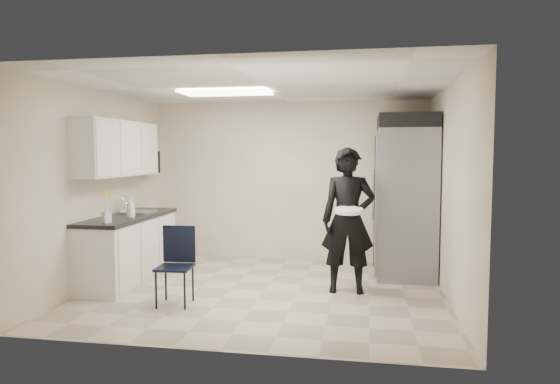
% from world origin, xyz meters
% --- Properties ---
extents(floor, '(4.50, 4.50, 0.00)m').
position_xyz_m(floor, '(0.00, 0.00, 0.00)').
color(floor, '#B5A78E').
rests_on(floor, ground).
extents(ceiling, '(4.50, 4.50, 0.00)m').
position_xyz_m(ceiling, '(0.00, 0.00, 2.60)').
color(ceiling, silver).
rests_on(ceiling, back_wall).
extents(back_wall, '(4.50, 0.00, 4.50)m').
position_xyz_m(back_wall, '(0.00, 2.00, 1.30)').
color(back_wall, beige).
rests_on(back_wall, floor).
extents(left_wall, '(0.00, 4.00, 4.00)m').
position_xyz_m(left_wall, '(-2.25, 0.00, 1.30)').
color(left_wall, beige).
rests_on(left_wall, floor).
extents(right_wall, '(0.00, 4.00, 4.00)m').
position_xyz_m(right_wall, '(2.25, 0.00, 1.30)').
color(right_wall, beige).
rests_on(right_wall, floor).
extents(ceiling_panel, '(1.20, 0.60, 0.02)m').
position_xyz_m(ceiling_panel, '(-0.60, 0.40, 2.57)').
color(ceiling_panel, white).
rests_on(ceiling_panel, ceiling).
extents(lower_counter, '(0.60, 1.90, 0.86)m').
position_xyz_m(lower_counter, '(-1.95, 0.20, 0.43)').
color(lower_counter, silver).
rests_on(lower_counter, floor).
extents(countertop, '(0.64, 1.95, 0.05)m').
position_xyz_m(countertop, '(-1.95, 0.20, 0.89)').
color(countertop, black).
rests_on(countertop, lower_counter).
extents(sink, '(0.42, 0.40, 0.14)m').
position_xyz_m(sink, '(-1.93, 0.45, 0.87)').
color(sink, gray).
rests_on(sink, countertop).
extents(faucet, '(0.02, 0.02, 0.24)m').
position_xyz_m(faucet, '(-2.13, 0.45, 1.02)').
color(faucet, silver).
rests_on(faucet, countertop).
extents(upper_cabinets, '(0.35, 1.80, 0.75)m').
position_xyz_m(upper_cabinets, '(-2.08, 0.20, 1.83)').
color(upper_cabinets, silver).
rests_on(upper_cabinets, left_wall).
extents(towel_dispenser, '(0.22, 0.30, 0.35)m').
position_xyz_m(towel_dispenser, '(-2.14, 1.35, 1.62)').
color(towel_dispenser, black).
rests_on(towel_dispenser, left_wall).
extents(notice_sticker_left, '(0.00, 0.12, 0.07)m').
position_xyz_m(notice_sticker_left, '(-2.24, 0.10, 1.22)').
color(notice_sticker_left, yellow).
rests_on(notice_sticker_left, left_wall).
extents(notice_sticker_right, '(0.00, 0.12, 0.07)m').
position_xyz_m(notice_sticker_right, '(-2.24, 0.30, 1.18)').
color(notice_sticker_right, yellow).
rests_on(notice_sticker_right, left_wall).
extents(commercial_fridge, '(0.80, 1.35, 2.10)m').
position_xyz_m(commercial_fridge, '(1.83, 1.27, 1.05)').
color(commercial_fridge, gray).
rests_on(commercial_fridge, floor).
extents(fridge_compressor, '(0.80, 1.35, 0.20)m').
position_xyz_m(fridge_compressor, '(1.83, 1.27, 2.20)').
color(fridge_compressor, black).
rests_on(fridge_compressor, commercial_fridge).
extents(folding_chair, '(0.42, 0.42, 0.88)m').
position_xyz_m(folding_chair, '(-0.90, -0.76, 0.44)').
color(folding_chair, black).
rests_on(folding_chair, floor).
extents(man_tuxedo, '(0.70, 0.49, 1.83)m').
position_xyz_m(man_tuxedo, '(1.05, 0.14, 0.92)').
color(man_tuxedo, black).
rests_on(man_tuxedo, floor).
extents(bucket_lid, '(0.37, 0.37, 0.04)m').
position_xyz_m(bucket_lid, '(1.07, -0.11, 1.07)').
color(bucket_lid, white).
rests_on(bucket_lid, man_tuxedo).
extents(soap_bottle_a, '(0.14, 0.14, 0.29)m').
position_xyz_m(soap_bottle_a, '(-1.77, -0.07, 1.05)').
color(soap_bottle_a, silver).
rests_on(soap_bottle_a, countertop).
extents(soap_bottle_b, '(0.12, 0.12, 0.20)m').
position_xyz_m(soap_bottle_b, '(-1.86, -0.54, 1.01)').
color(soap_bottle_b, silver).
rests_on(soap_bottle_b, countertop).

